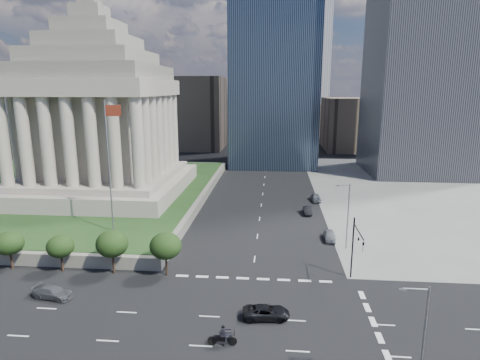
# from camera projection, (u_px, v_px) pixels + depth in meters

# --- Properties ---
(ground) EXTENTS (500.00, 500.00, 0.00)m
(ground) POSITION_uv_depth(u_px,v_px,m) (267.00, 160.00, 134.21)
(ground) COLOR black
(ground) RESTS_ON ground
(sidewalk_ne) EXTENTS (68.00, 90.00, 0.03)m
(sidewalk_ne) POSITION_uv_depth(u_px,v_px,m) (465.00, 194.00, 91.44)
(sidewalk_ne) COLOR slate
(sidewalk_ne) RESTS_ON ground
(plaza_terrace) EXTENTS (66.00, 70.00, 1.80)m
(plaza_terrace) POSITION_uv_depth(u_px,v_px,m) (60.00, 192.00, 89.27)
(plaza_terrace) COLOR slate
(plaza_terrace) RESTS_ON ground
(plaza_lawn) EXTENTS (64.00, 68.00, 0.10)m
(plaza_lawn) POSITION_uv_depth(u_px,v_px,m) (60.00, 188.00, 89.06)
(plaza_lawn) COLOR #1F3A17
(plaza_lawn) RESTS_ON plaza_terrace
(war_memorial) EXTENTS (34.00, 34.00, 39.00)m
(war_memorial) POSITION_uv_depth(u_px,v_px,m) (96.00, 99.00, 81.83)
(war_memorial) COLOR #A89D8D
(war_memorial) RESTS_ON plaza_lawn
(flagpole) EXTENTS (2.52, 0.24, 20.00)m
(flagpole) POSITION_uv_depth(u_px,v_px,m) (110.00, 160.00, 59.33)
(flagpole) COLOR slate
(flagpole) RESTS_ON plaza_lawn
(midrise_glass) EXTENTS (26.00, 26.00, 60.00)m
(midrise_glass) POSITION_uv_depth(u_px,v_px,m) (275.00, 67.00, 122.50)
(midrise_glass) COLOR black
(midrise_glass) RESTS_ON ground
(building_filler_ne) EXTENTS (20.00, 30.00, 20.00)m
(building_filler_ne) POSITION_uv_depth(u_px,v_px,m) (350.00, 124.00, 158.40)
(building_filler_ne) COLOR brown
(building_filler_ne) RESTS_ON ground
(building_filler_nw) EXTENTS (24.00, 30.00, 28.00)m
(building_filler_nw) POSITION_uv_depth(u_px,v_px,m) (195.00, 113.00, 162.78)
(building_filler_nw) COLOR brown
(building_filler_nw) RESTS_ON ground
(traffic_signal_ne) EXTENTS (0.30, 5.74, 8.00)m
(traffic_signal_ne) POSITION_uv_depth(u_px,v_px,m) (356.00, 244.00, 48.15)
(traffic_signal_ne) COLOR black
(traffic_signal_ne) RESTS_ON ground
(street_lamp_south) EXTENTS (2.13, 0.22, 10.00)m
(street_lamp_south) POSITION_uv_depth(u_px,v_px,m) (421.00, 342.00, 28.86)
(street_lamp_south) COLOR slate
(street_lamp_south) RESTS_ON ground
(street_lamp_north) EXTENTS (2.13, 0.22, 10.00)m
(street_lamp_north) POSITION_uv_depth(u_px,v_px,m) (347.00, 213.00, 58.97)
(street_lamp_north) COLOR slate
(street_lamp_north) RESTS_ON ground
(pickup_truck) EXTENTS (5.13, 2.75, 1.37)m
(pickup_truck) POSITION_uv_depth(u_px,v_px,m) (266.00, 312.00, 41.83)
(pickup_truck) COLOR black
(pickup_truck) RESTS_ON ground
(suv_grey) EXTENTS (2.70, 4.97, 1.37)m
(suv_grey) POSITION_uv_depth(u_px,v_px,m) (53.00, 292.00, 45.92)
(suv_grey) COLOR #4D4F53
(suv_grey) RESTS_ON ground
(parked_sedan_near) EXTENTS (1.89, 4.42, 1.49)m
(parked_sedan_near) POSITION_uv_depth(u_px,v_px,m) (330.00, 236.00, 63.47)
(parked_sedan_near) COLOR gray
(parked_sedan_near) RESTS_ON ground
(parked_sedan_mid) EXTENTS (4.15, 1.58, 1.35)m
(parked_sedan_mid) POSITION_uv_depth(u_px,v_px,m) (307.00, 211.00, 76.66)
(parked_sedan_mid) COLOR black
(parked_sedan_mid) RESTS_ON ground
(parked_sedan_far) EXTENTS (4.62, 2.17, 1.53)m
(parked_sedan_far) POSITION_uv_depth(u_px,v_px,m) (316.00, 198.00, 85.47)
(parked_sedan_far) COLOR slate
(parked_sedan_far) RESTS_ON ground
(motorcycle_trail) EXTENTS (2.83, 0.92, 2.08)m
(motorcycle_trail) POSITION_uv_depth(u_px,v_px,m) (222.00, 335.00, 37.33)
(motorcycle_trail) COLOR black
(motorcycle_trail) RESTS_ON ground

